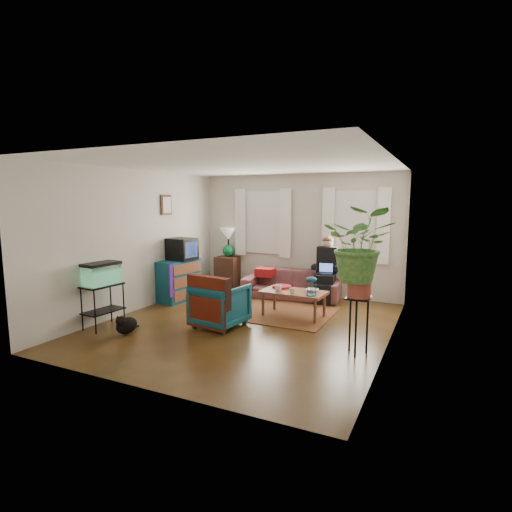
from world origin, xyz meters
The scene contains 31 objects.
floor centered at (0.00, 0.00, 0.00)m, with size 4.50×5.00×0.01m, color #4F2B14.
ceiling centered at (0.00, 0.00, 2.60)m, with size 4.50×5.00×0.01m, color white.
wall_back centered at (0.00, 2.50, 1.30)m, with size 4.50×0.01×2.60m, color silver.
wall_front centered at (0.00, -2.50, 1.30)m, with size 4.50×0.01×2.60m, color silver.
wall_left centered at (-2.25, 0.00, 1.30)m, with size 0.01×5.00×2.60m, color silver.
wall_right centered at (2.25, 0.00, 1.30)m, with size 0.01×5.00×2.60m, color silver.
window_left centered at (-0.80, 2.48, 1.55)m, with size 1.08×0.04×1.38m, color white.
window_right centered at (1.25, 2.48, 1.55)m, with size 1.08×0.04×1.38m, color white.
curtains_left centered at (-0.80, 2.40, 1.55)m, with size 1.36×0.06×1.50m, color white.
curtains_right centered at (1.25, 2.40, 1.55)m, with size 1.36×0.06×1.50m, color white.
picture_frame centered at (-2.21, 0.85, 1.95)m, with size 0.04×0.32×0.40m, color #3D2616.
area_rug centered at (0.18, 0.89, 0.01)m, with size 2.00×1.60×0.01m, color maroon.
sofa centered at (0.04, 2.05, 0.39)m, with size 2.01×0.79×0.79m, color brown.
seated_person centered at (0.76, 2.13, 0.60)m, with size 0.50×0.62×1.20m, color black, non-canonical shape.
side_table centered at (-1.65, 2.37, 0.37)m, with size 0.51×0.51×0.74m, color #432C19.
table_lamp centered at (-1.65, 2.37, 1.06)m, with size 0.38×0.38×0.68m, color white, non-canonical shape.
dresser centered at (-1.99, 0.89, 0.42)m, with size 0.46×0.93×0.83m, color #137073.
crt_tv centered at (-1.96, 0.98, 1.06)m, with size 0.51×0.46×0.44m, color black.
aquarium_stand centered at (-2.00, -1.12, 0.35)m, with size 0.35×0.63×0.71m, color black.
aquarium centered at (-2.00, -1.12, 0.89)m, with size 0.32×0.58×0.37m, color #7FD899.
black_cat centered at (-1.44, -1.20, 0.16)m, with size 0.25×0.39×0.33m, color black.
armchair centered at (-0.35, -0.22, 0.39)m, with size 0.76×0.71×0.78m, color #126A70.
serape_throw centered at (-0.39, -0.52, 0.55)m, with size 0.78×0.18×0.64m, color #9E0A0A.
coffee_table centered at (0.55, 0.78, 0.23)m, with size 1.11×0.61×0.46m, color brown.
cup_a centered at (0.29, 0.69, 0.51)m, with size 0.13×0.13×0.10m, color white.
cup_b centered at (0.59, 0.60, 0.51)m, with size 0.10×0.10×0.10m, color beige.
bowl centered at (0.86, 0.87, 0.49)m, with size 0.22×0.22×0.05m, color white.
snack_tray centered at (0.26, 0.95, 0.48)m, with size 0.34×0.34×0.04m, color #B21414.
birdcage centered at (0.93, 0.61, 0.62)m, with size 0.18×0.18×0.32m, color #115B6B, non-canonical shape.
plant_stand centered at (1.92, -0.49, 0.39)m, with size 0.33×0.33×0.78m, color black.
potted_plant centered at (1.92, -0.49, 1.32)m, with size 0.89×0.77×0.99m, color #599947.
Camera 1 is at (2.90, -5.69, 2.04)m, focal length 28.00 mm.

